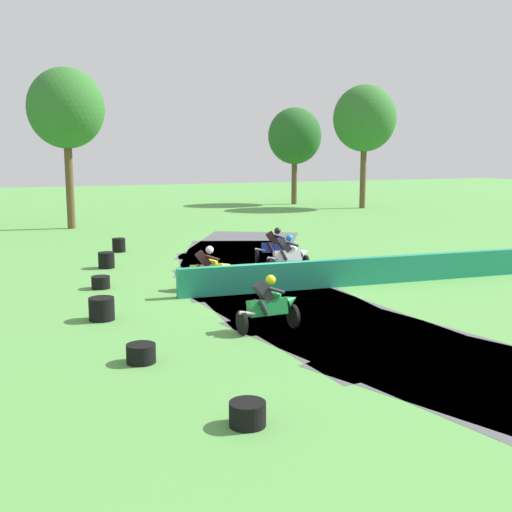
% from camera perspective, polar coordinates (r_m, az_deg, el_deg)
% --- Properties ---
extents(ground_plane, '(120.00, 120.00, 0.00)m').
position_cam_1_polar(ground_plane, '(20.13, 1.11, -3.19)').
color(ground_plane, '#569947').
extents(track_asphalt, '(9.42, 29.58, 0.01)m').
position_cam_1_polar(track_asphalt, '(20.48, 3.79, -2.98)').
color(track_asphalt, '#515156').
rests_on(track_asphalt, ground).
extents(safety_barrier, '(17.16, 1.05, 0.90)m').
position_cam_1_polar(safety_barrier, '(22.52, 14.86, -0.97)').
color(safety_barrier, '#1E8466').
rests_on(safety_barrier, ground).
extents(motorcycle_lead_blue, '(1.71, 1.02, 1.43)m').
position_cam_1_polar(motorcycle_lead_blue, '(25.14, 1.83, 0.91)').
color(motorcycle_lead_blue, black).
rests_on(motorcycle_lead_blue, ground).
extents(motorcycle_chase_white, '(1.70, 0.88, 1.43)m').
position_cam_1_polar(motorcycle_chase_white, '(23.29, 2.97, 0.16)').
color(motorcycle_chase_white, black).
rests_on(motorcycle_chase_white, ground).
extents(motorcycle_trailing_yellow, '(1.70, 0.76, 1.42)m').
position_cam_1_polar(motorcycle_trailing_yellow, '(20.43, -4.29, -1.13)').
color(motorcycle_trailing_yellow, black).
rests_on(motorcycle_trailing_yellow, ground).
extents(motorcycle_fourth_green, '(1.68, 0.77, 1.43)m').
position_cam_1_polar(motorcycle_fourth_green, '(15.78, 1.25, -4.35)').
color(motorcycle_fourth_green, black).
rests_on(motorcycle_fourth_green, ground).
extents(tire_stack_near, '(0.57, 0.57, 0.60)m').
position_cam_1_polar(tire_stack_near, '(28.33, -12.19, 0.96)').
color(tire_stack_near, black).
rests_on(tire_stack_near, ground).
extents(tire_stack_mid_a, '(0.61, 0.61, 0.60)m').
position_cam_1_polar(tire_stack_mid_a, '(24.64, -13.25, -0.36)').
color(tire_stack_mid_a, black).
rests_on(tire_stack_mid_a, ground).
extents(tire_stack_mid_b, '(0.59, 0.59, 0.40)m').
position_cam_1_polar(tire_stack_mid_b, '(21.12, -13.74, -2.31)').
color(tire_stack_mid_b, black).
rests_on(tire_stack_mid_b, ground).
extents(tire_stack_far, '(0.67, 0.67, 0.60)m').
position_cam_1_polar(tire_stack_far, '(17.27, -13.66, -4.61)').
color(tire_stack_far, black).
rests_on(tire_stack_far, ground).
extents(tire_stack_extra_a, '(0.62, 0.62, 0.40)m').
position_cam_1_polar(tire_stack_extra_a, '(13.78, -10.26, -8.58)').
color(tire_stack_extra_a, black).
rests_on(tire_stack_extra_a, ground).
extents(tire_stack_extra_b, '(0.61, 0.61, 0.40)m').
position_cam_1_polar(tire_stack_extra_b, '(10.68, -0.77, -13.95)').
color(tire_stack_extra_b, black).
rests_on(tire_stack_extra_b, ground).
extents(tree_far_left, '(4.23, 4.23, 7.64)m').
position_cam_1_polar(tree_far_left, '(51.48, 3.49, 10.65)').
color(tree_far_left, brown).
rests_on(tree_far_left, ground).
extents(tree_far_right, '(4.17, 4.17, 8.81)m').
position_cam_1_polar(tree_far_right, '(37.15, -16.66, 12.50)').
color(tree_far_right, brown).
rests_on(tree_far_right, ground).
extents(tree_mid_rise, '(4.64, 4.64, 9.06)m').
position_cam_1_polar(tree_mid_rise, '(48.66, 9.70, 12.02)').
color(tree_mid_rise, brown).
rests_on(tree_mid_rise, ground).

